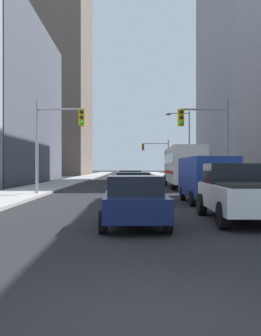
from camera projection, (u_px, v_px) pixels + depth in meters
The scene contains 14 objects.
ground_plane at pixel (150, 325), 4.65m from camera, with size 400.00×400.00×0.00m, color black.
sidewalk_left at pixel (75, 180), 54.60m from camera, with size 3.87×160.00×0.15m, color #9E9E99.
sidewalk_right at pixel (185, 180), 54.69m from camera, with size 3.87×160.00×0.15m, color #9E9E99.
city_bus at pixel (183, 165), 34.90m from camera, with size 2.86×11.57×3.40m.
pickup_truck_white at pixel (239, 193), 13.62m from camera, with size 2.20×5.45×1.90m.
cargo_van_blue at pixel (206, 177), 20.24m from camera, with size 2.16×5.27×2.26m.
sedan_navy at pixel (135, 201), 12.26m from camera, with size 1.95×4.24×1.52m.
sedan_red at pixel (133, 188), 20.22m from camera, with size 1.95×4.23×1.52m.
sedan_maroon at pixel (130, 180), 31.43m from camera, with size 1.95×4.22×1.52m.
traffic_signal_near_left at pixel (57, 131), 25.70m from camera, with size 3.09×0.44×6.00m.
traffic_signal_near_right at pixel (206, 131), 25.76m from camera, with size 3.16×0.44×6.00m.
traffic_signal_far_right at pixel (157, 152), 63.22m from camera, with size 4.18×0.44×6.00m.
street_lamp_right at pixel (185, 140), 42.26m from camera, with size 2.52×0.32×7.50m.
building_left_far_tower at pixel (50, 37), 95.01m from camera, with size 17.50×26.82×63.84m, color #66564C.
Camera 1 is at (-0.25, -4.64, 1.78)m, focal length 44.01 mm.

